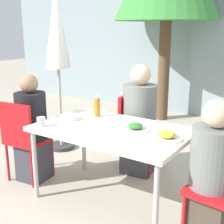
{
  "coord_description": "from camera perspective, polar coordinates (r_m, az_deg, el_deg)",
  "views": [
    {
      "loc": [
        1.51,
        -2.26,
        1.62
      ],
      "look_at": [
        0.0,
        0.0,
        0.88
      ],
      "focal_mm": 50.0,
      "sensor_mm": 36.0,
      "label": 1
    }
  ],
  "objects": [
    {
      "name": "dining_table",
      "position": [
        2.88,
        0.0,
        -3.97
      ],
      "size": [
        1.4,
        0.87,
        0.73
      ],
      "color": "silver",
      "rests_on": "ground"
    },
    {
      "name": "drinking_cup",
      "position": [
        2.96,
        -12.81,
        -1.76
      ],
      "size": [
        0.08,
        0.08,
        0.09
      ],
      "color": "silver",
      "rests_on": "dining_table"
    },
    {
      "name": "plate_0",
      "position": [
        2.79,
        4.28,
        -2.85
      ],
      "size": [
        0.24,
        0.24,
        0.07
      ],
      "color": "white",
      "rests_on": "dining_table"
    },
    {
      "name": "ground_plane",
      "position": [
        3.16,
        0.0,
        -15.61
      ],
      "size": [
        24.0,
        24.0,
        0.0
      ],
      "primitive_type": "plane",
      "color": "#B2A893"
    },
    {
      "name": "person_far",
      "position": [
        3.51,
        5.03,
        -2.07
      ],
      "size": [
        0.37,
        0.37,
        1.24
      ],
      "rotation": [
        0.0,
        0.0,
        -1.45
      ],
      "color": "#383842",
      "rests_on": "ground"
    },
    {
      "name": "chair_left",
      "position": [
        3.42,
        -15.88,
        -4.06
      ],
      "size": [
        0.44,
        0.44,
        0.89
      ],
      "rotation": [
        0.0,
        0.0,
        0.11
      ],
      "color": "red",
      "rests_on": "ground"
    },
    {
      "name": "building_facade",
      "position": [
        5.93,
        19.45,
        13.19
      ],
      "size": [
        10.0,
        0.2,
        3.0
      ],
      "color": "#89999E",
      "rests_on": "ground"
    },
    {
      "name": "chair_right",
      "position": [
        2.54,
        19.42,
        -11.22
      ],
      "size": [
        0.44,
        0.44,
        0.89
      ],
      "rotation": [
        0.0,
        0.0,
        3.04
      ],
      "color": "red",
      "rests_on": "ground"
    },
    {
      "name": "closed_umbrella",
      "position": [
        4.13,
        -10.04,
        13.67
      ],
      "size": [
        0.36,
        0.36,
        2.15
      ],
      "color": "#333333",
      "rests_on": "ground"
    },
    {
      "name": "bottle",
      "position": [
        3.2,
        -2.76,
        0.97
      ],
      "size": [
        0.06,
        0.06,
        0.21
      ],
      "color": "#B7751E",
      "rests_on": "dining_table"
    },
    {
      "name": "person_left",
      "position": [
        3.44,
        -14.4,
        -3.45
      ],
      "size": [
        0.33,
        0.33,
        1.16
      ],
      "rotation": [
        0.0,
        0.0,
        0.11
      ],
      "color": "#383842",
      "rests_on": "ground"
    },
    {
      "name": "person_right",
      "position": [
        2.48,
        17.69,
        -11.4
      ],
      "size": [
        0.33,
        0.33,
        1.14
      ],
      "rotation": [
        0.0,
        0.0,
        3.04
      ],
      "color": "#473D33",
      "rests_on": "ground"
    },
    {
      "name": "salad_bowl",
      "position": [
        3.13,
        -7.88,
        -0.99
      ],
      "size": [
        0.18,
        0.18,
        0.05
      ],
      "color": "white",
      "rests_on": "dining_table"
    },
    {
      "name": "chair_far",
      "position": [
        3.6,
        4.12,
        -2.57
      ],
      "size": [
        0.45,
        0.45,
        0.89
      ],
      "rotation": [
        0.0,
        0.0,
        -1.45
      ],
      "color": "red",
      "rests_on": "ground"
    },
    {
      "name": "plate_1",
      "position": [
        2.61,
        9.98,
        -4.32
      ],
      "size": [
        0.26,
        0.26,
        0.07
      ],
      "color": "white",
      "rests_on": "dining_table"
    }
  ]
}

